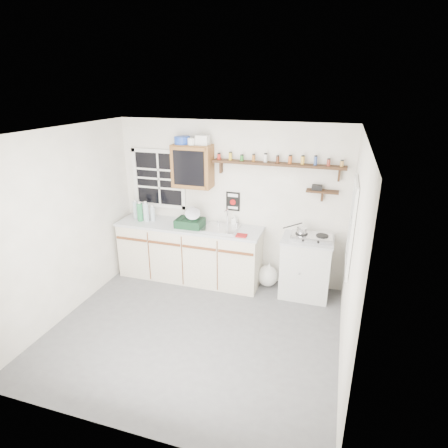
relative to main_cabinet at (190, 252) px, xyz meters
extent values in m
cube|color=#525254|center=(0.58, -1.30, -0.47)|extent=(3.60, 3.20, 0.02)
cube|color=silver|center=(0.58, -1.30, 2.05)|extent=(3.60, 3.20, 0.02)
cube|color=beige|center=(-1.23, -1.30, 0.79)|extent=(0.02, 3.20, 2.50)
cube|color=beige|center=(2.40, -1.30, 0.79)|extent=(0.02, 3.20, 2.50)
cube|color=beige|center=(0.58, 0.31, 0.79)|extent=(3.60, 0.02, 2.50)
cube|color=beige|center=(0.58, -2.91, 0.79)|extent=(3.60, 0.02, 2.50)
cube|color=#BEB39D|center=(0.00, 0.00, -0.02)|extent=(2.27, 0.60, 0.88)
cube|color=#AAADB2|center=(0.00, 0.00, 0.44)|extent=(2.31, 0.62, 0.04)
cube|color=brown|center=(-0.85, -0.31, 0.24)|extent=(0.53, 0.02, 0.03)
cube|color=brown|center=(-0.28, -0.31, 0.24)|extent=(0.53, 0.02, 0.03)
cube|color=brown|center=(0.28, -0.31, 0.24)|extent=(0.53, 0.02, 0.03)
cube|color=brown|center=(0.85, -0.31, 0.24)|extent=(0.53, 0.02, 0.03)
cube|color=#BBBBB4|center=(1.83, 0.03, -0.02)|extent=(0.70, 0.55, 0.88)
cube|color=#AAADB2|center=(1.83, 0.03, 0.43)|extent=(0.73, 0.57, 0.03)
cube|color=silver|center=(0.53, 0.00, 0.46)|extent=(0.52, 0.44, 0.03)
cylinder|color=silver|center=(0.58, 0.16, 0.60)|extent=(0.02, 0.02, 0.28)
cylinder|color=silver|center=(0.58, 0.10, 0.73)|extent=(0.02, 0.14, 0.02)
cube|color=brown|center=(0.03, 0.15, 1.36)|extent=(0.60, 0.30, 0.65)
cube|color=black|center=(0.03, -0.01, 1.36)|extent=(0.48, 0.02, 0.52)
cylinder|color=#193BA8|center=(-0.12, 0.15, 1.74)|extent=(0.24, 0.24, 0.11)
cube|color=silver|center=(0.21, 0.15, 1.76)|extent=(0.18, 0.15, 0.14)
cylinder|color=silver|center=(0.05, 0.10, 1.74)|extent=(0.12, 0.12, 0.10)
cube|color=black|center=(1.31, 0.21, 1.46)|extent=(1.91, 0.18, 0.04)
cube|color=black|center=(0.45, 0.25, 1.36)|extent=(0.03, 0.10, 0.18)
cube|color=black|center=(2.17, 0.25, 1.36)|extent=(0.03, 0.10, 0.18)
cylinder|color=red|center=(0.43, 0.21, 1.52)|extent=(0.05, 0.05, 0.08)
cylinder|color=black|center=(0.43, 0.21, 1.57)|extent=(0.04, 0.04, 0.02)
cylinder|color=gold|center=(0.61, 0.21, 1.53)|extent=(0.05, 0.05, 0.11)
cylinder|color=black|center=(0.61, 0.21, 1.59)|extent=(0.04, 0.04, 0.02)
cylinder|color=#267226|center=(0.78, 0.21, 1.52)|extent=(0.05, 0.05, 0.08)
cylinder|color=black|center=(0.78, 0.21, 1.56)|extent=(0.05, 0.05, 0.02)
cylinder|color=#99591E|center=(0.96, 0.21, 1.52)|extent=(0.05, 0.05, 0.09)
cylinder|color=black|center=(0.96, 0.21, 1.58)|extent=(0.04, 0.04, 0.02)
cylinder|color=silver|center=(1.13, 0.21, 1.53)|extent=(0.05, 0.05, 0.11)
cylinder|color=black|center=(1.13, 0.21, 1.60)|extent=(0.05, 0.05, 0.02)
cylinder|color=#4C2614|center=(1.31, 0.21, 1.52)|extent=(0.05, 0.05, 0.09)
cylinder|color=black|center=(1.31, 0.21, 1.58)|extent=(0.04, 0.04, 0.02)
cylinder|color=#B24C19|center=(1.48, 0.21, 1.53)|extent=(0.05, 0.05, 0.11)
cylinder|color=black|center=(1.48, 0.21, 1.59)|extent=(0.05, 0.05, 0.02)
cylinder|color=gold|center=(1.66, 0.21, 1.53)|extent=(0.05, 0.05, 0.11)
cylinder|color=black|center=(1.66, 0.21, 1.59)|extent=(0.05, 0.05, 0.02)
cylinder|color=#334C8C|center=(1.83, 0.21, 1.54)|extent=(0.04, 0.04, 0.12)
cylinder|color=black|center=(1.83, 0.21, 1.60)|extent=(0.04, 0.04, 0.02)
cylinder|color=maroon|center=(2.01, 0.21, 1.52)|extent=(0.05, 0.05, 0.09)
cylinder|color=black|center=(2.01, 0.21, 1.57)|extent=(0.04, 0.04, 0.02)
cylinder|color=#BF8C3F|center=(2.19, 0.21, 1.51)|extent=(0.05, 0.05, 0.08)
cylinder|color=black|center=(2.19, 0.21, 1.56)|extent=(0.04, 0.04, 0.02)
cube|color=black|center=(1.96, 0.22, 1.11)|extent=(0.45, 0.15, 0.03)
cube|color=black|center=(1.96, 0.26, 1.03)|extent=(0.03, 0.08, 0.14)
cube|color=black|center=(1.88, 0.22, 1.16)|extent=(0.14, 0.10, 0.07)
cube|color=black|center=(0.63, 0.29, 0.82)|extent=(0.22, 0.01, 0.30)
cube|color=white|center=(0.63, 0.28, 0.92)|extent=(0.16, 0.00, 0.05)
cylinder|color=#A50C0C|center=(0.63, 0.28, 0.81)|extent=(0.09, 0.01, 0.09)
cube|color=white|center=(0.63, 0.28, 0.72)|extent=(0.16, 0.00, 0.04)
cube|color=black|center=(-0.62, 0.29, 1.09)|extent=(0.85, 0.02, 0.90)
cube|color=silver|center=(-0.62, 0.29, 1.09)|extent=(0.93, 0.03, 0.98)
cube|color=black|center=(2.37, -0.75, 0.99)|extent=(0.02, 0.70, 1.00)
cube|color=silver|center=(2.37, -0.75, 0.99)|extent=(0.03, 0.78, 1.08)
cylinder|color=#A4B8C0|center=(-0.95, 0.05, 0.60)|extent=(0.08, 0.08, 0.28)
cylinder|color=silver|center=(-0.95, 0.05, 0.75)|extent=(0.04, 0.04, 0.03)
cylinder|color=#297C47|center=(-0.82, -0.05, 0.60)|extent=(0.09, 0.09, 0.29)
cylinder|color=silver|center=(-0.82, -0.05, 0.76)|extent=(0.05, 0.05, 0.03)
cylinder|color=#A4B8C0|center=(-0.72, -0.03, 0.61)|extent=(0.09, 0.09, 0.30)
cylinder|color=silver|center=(-0.72, -0.03, 0.77)|extent=(0.05, 0.05, 0.03)
cylinder|color=#A4B8C0|center=(-0.63, 0.02, 0.58)|extent=(0.07, 0.07, 0.24)
cylinder|color=silver|center=(-0.63, 0.02, 0.71)|extent=(0.04, 0.04, 0.03)
cube|color=black|center=(0.04, -0.05, 0.52)|extent=(0.42, 0.32, 0.12)
cylinder|color=silver|center=(0.10, -0.05, 0.65)|extent=(0.31, 0.33, 0.25)
imported|color=white|center=(0.68, 0.21, 0.54)|extent=(0.09, 0.09, 0.17)
cube|color=maroon|center=(0.91, -0.20, 0.47)|extent=(0.16, 0.14, 0.02)
cube|color=silver|center=(1.88, 0.01, 0.48)|extent=(0.58, 0.32, 0.07)
cylinder|color=black|center=(1.74, 0.01, 0.53)|extent=(0.18, 0.18, 0.01)
cylinder|color=black|center=(2.03, 0.01, 0.53)|extent=(0.18, 0.18, 0.01)
cylinder|color=silver|center=(1.74, 0.01, 0.57)|extent=(0.14, 0.14, 0.09)
cylinder|color=black|center=(1.60, 0.08, 0.60)|extent=(0.28, 0.07, 0.15)
ellipsoid|color=silver|center=(1.26, 0.10, -0.29)|extent=(0.37, 0.33, 0.39)
cone|color=silver|center=(1.28, 0.10, -0.11)|extent=(0.11, 0.11, 0.11)
camera|label=1|loc=(2.16, -5.06, 2.52)|focal=30.00mm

